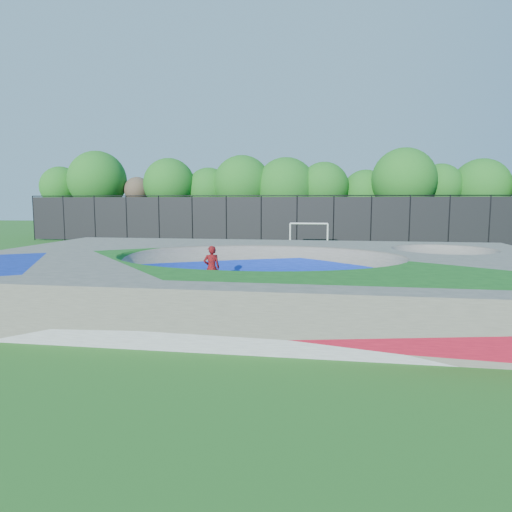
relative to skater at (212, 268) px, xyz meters
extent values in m
plane|color=#1F5E1A|center=(1.99, -0.47, -0.89)|extent=(120.00, 120.00, 0.00)
cube|color=gray|center=(1.99, -0.47, -0.14)|extent=(22.00, 14.00, 1.50)
imported|color=red|center=(0.00, 0.00, 0.00)|extent=(0.76, 0.62, 1.79)
cube|color=black|center=(0.00, 0.00, -0.87)|extent=(0.79, 0.55, 0.05)
cylinder|color=white|center=(1.72, 17.01, 0.04)|extent=(0.12, 0.12, 1.87)
cylinder|color=white|center=(4.53, 17.01, 0.04)|extent=(0.12, 0.12, 1.87)
cylinder|color=white|center=(3.13, 17.01, 0.98)|extent=(2.81, 0.12, 0.12)
cylinder|color=black|center=(-22.01, 20.53, 1.11)|extent=(0.09, 0.09, 4.00)
cylinder|color=black|center=(-19.01, 20.53, 1.11)|extent=(0.09, 0.09, 4.00)
cylinder|color=black|center=(-16.01, 20.53, 1.11)|extent=(0.09, 0.09, 4.00)
cylinder|color=black|center=(-13.01, 20.53, 1.11)|extent=(0.09, 0.09, 4.00)
cylinder|color=black|center=(-10.01, 20.53, 1.11)|extent=(0.09, 0.09, 4.00)
cylinder|color=black|center=(-7.01, 20.53, 1.11)|extent=(0.09, 0.09, 4.00)
cylinder|color=black|center=(-4.01, 20.53, 1.11)|extent=(0.09, 0.09, 4.00)
cylinder|color=black|center=(-1.01, 20.53, 1.11)|extent=(0.09, 0.09, 4.00)
cylinder|color=black|center=(1.99, 20.53, 1.11)|extent=(0.09, 0.09, 4.00)
cylinder|color=black|center=(4.99, 20.53, 1.11)|extent=(0.09, 0.09, 4.00)
cylinder|color=black|center=(7.99, 20.53, 1.11)|extent=(0.09, 0.09, 4.00)
cylinder|color=black|center=(10.99, 20.53, 1.11)|extent=(0.09, 0.09, 4.00)
cylinder|color=black|center=(13.99, 20.53, 1.11)|extent=(0.09, 0.09, 4.00)
cylinder|color=black|center=(16.99, 20.53, 1.11)|extent=(0.09, 0.09, 4.00)
cube|color=black|center=(1.99, 20.53, 1.11)|extent=(48.00, 0.03, 3.80)
cylinder|color=black|center=(1.99, 20.53, 3.11)|extent=(48.00, 0.08, 0.08)
cylinder|color=#462E23|center=(-22.64, 26.11, 0.83)|extent=(0.44, 0.44, 3.45)
sphere|color=#1B691B|center=(-22.64, 26.11, 4.11)|extent=(4.14, 4.14, 4.14)
cylinder|color=#462E23|center=(-18.39, 25.72, 0.85)|extent=(0.44, 0.44, 3.48)
sphere|color=#1B691B|center=(-18.39, 25.72, 4.75)|extent=(5.77, 5.77, 5.77)
cylinder|color=#462E23|center=(-14.46, 26.35, 0.89)|extent=(0.44, 0.44, 3.57)
sphere|color=brown|center=(-14.46, 26.35, 3.78)|extent=(2.60, 2.60, 2.60)
cylinder|color=#462E23|center=(-10.48, 24.59, 0.78)|extent=(0.44, 0.44, 3.35)
sphere|color=#1B691B|center=(-10.48, 24.59, 4.28)|extent=(4.86, 4.86, 4.86)
cylinder|color=#462E23|center=(-6.94, 25.81, 0.63)|extent=(0.44, 0.44, 3.04)
sphere|color=#1B691B|center=(-6.94, 25.81, 3.74)|extent=(4.26, 4.26, 4.26)
cylinder|color=#462E23|center=(-3.56, 25.36, 0.65)|extent=(0.44, 0.44, 3.09)
sphere|color=#1B691B|center=(-3.56, 25.36, 4.24)|extent=(5.44, 5.44, 5.44)
cylinder|color=#462E23|center=(0.58, 25.50, 0.42)|extent=(0.44, 0.44, 2.63)
sphere|color=#1B691B|center=(0.58, 25.50, 3.87)|extent=(5.70, 5.70, 5.70)
cylinder|color=#462E23|center=(4.09, 25.60, 0.67)|extent=(0.44, 0.44, 3.13)
sphere|color=#1B691B|center=(4.09, 25.60, 3.96)|extent=(4.60, 4.60, 4.60)
cylinder|color=#462E23|center=(7.93, 26.62, 0.45)|extent=(0.44, 0.44, 2.68)
sphere|color=#1B691B|center=(7.93, 26.62, 3.41)|extent=(4.33, 4.33, 4.33)
cylinder|color=#462E23|center=(11.04, 24.48, 0.76)|extent=(0.44, 0.44, 3.30)
sphere|color=#1B691B|center=(11.04, 24.48, 4.50)|extent=(5.59, 5.59, 5.59)
cylinder|color=#462E23|center=(14.46, 26.13, 0.78)|extent=(0.44, 0.44, 3.34)
sphere|color=#1B691B|center=(14.46, 26.13, 3.98)|extent=(4.07, 4.07, 4.07)
cylinder|color=#462E23|center=(18.03, 26.40, 0.51)|extent=(0.44, 0.44, 2.81)
sphere|color=#1B691B|center=(18.03, 26.40, 3.86)|extent=(5.17, 5.17, 5.17)
camera|label=1|loc=(4.55, -17.46, 2.64)|focal=32.00mm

